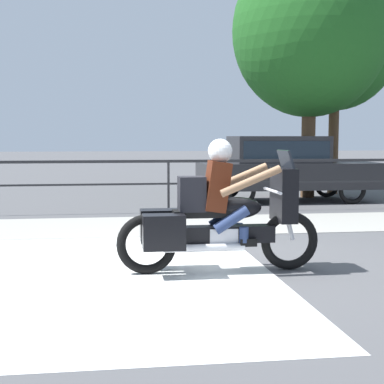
# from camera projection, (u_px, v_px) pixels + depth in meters

# --- Properties ---
(ground_plane) EXTENTS (120.00, 120.00, 0.00)m
(ground_plane) POSITION_uv_depth(u_px,v_px,m) (210.00, 265.00, 7.40)
(ground_plane) COLOR #4C4C4F
(sidewalk_band) EXTENTS (44.00, 2.40, 0.01)m
(sidewalk_band) POSITION_uv_depth(u_px,v_px,m) (179.00, 225.00, 10.76)
(sidewalk_band) COLOR #99968E
(sidewalk_band) RESTS_ON ground
(crosswalk_band) EXTENTS (3.69, 6.00, 0.01)m
(crosswalk_band) POSITION_uv_depth(u_px,v_px,m) (115.00, 272.00, 7.04)
(crosswalk_band) COLOR silver
(crosswalk_band) RESTS_ON ground
(fence_railing) EXTENTS (36.00, 0.05, 1.13)m
(fence_railing) POSITION_uv_depth(u_px,v_px,m) (168.00, 171.00, 12.47)
(fence_railing) COLOR #232326
(fence_railing) RESTS_ON ground
(motorcycle) EXTENTS (2.45, 0.76, 1.59)m
(motorcycle) POSITION_uv_depth(u_px,v_px,m) (218.00, 214.00, 6.99)
(motorcycle) COLOR black
(motorcycle) RESTS_ON ground
(parked_car) EXTENTS (4.39, 1.80, 1.63)m
(parked_car) POSITION_uv_depth(u_px,v_px,m) (283.00, 165.00, 14.68)
(parked_car) COLOR #232326
(parked_car) RESTS_ON ground
(tree_behind_sign) EXTENTS (4.11, 4.11, 6.66)m
(tree_behind_sign) POSITION_uv_depth(u_px,v_px,m) (310.00, 31.00, 15.46)
(tree_behind_sign) COLOR brown
(tree_behind_sign) RESTS_ON ground
(tree_behind_car) EXTENTS (3.58, 3.58, 6.29)m
(tree_behind_car) POSITION_uv_depth(u_px,v_px,m) (336.00, 40.00, 16.39)
(tree_behind_car) COLOR brown
(tree_behind_car) RESTS_ON ground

